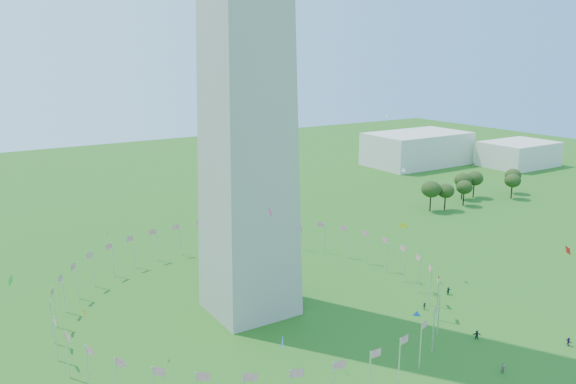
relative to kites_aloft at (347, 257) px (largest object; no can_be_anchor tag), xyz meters
name	(u,v)px	position (x,y,z in m)	size (l,w,h in m)	color
flag_ring	(250,290)	(-6.69, 25.20, -14.36)	(80.24, 80.24, 9.00)	silver
gov_building_east_a	(417,149)	(143.31, 125.20, -10.86)	(50.00, 30.00, 16.00)	beige
gov_building_east_b	(519,154)	(183.31, 95.20, -12.86)	(35.00, 25.00, 12.00)	beige
kites_aloft	(347,257)	(0.00, 0.00, 0.00)	(95.44, 68.43, 36.60)	yellow
tree_line_east	(471,189)	(106.85, 60.56, -13.88)	(53.74, 15.74, 10.79)	#294416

